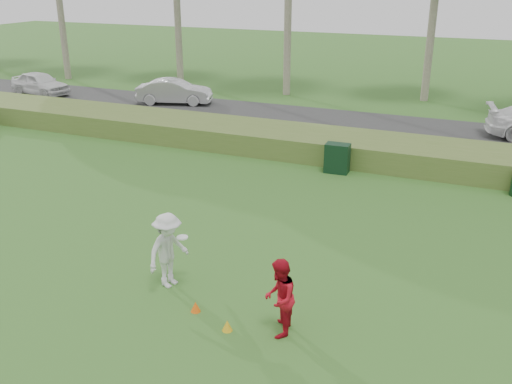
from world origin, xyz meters
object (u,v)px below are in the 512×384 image
at_px(cone_orange, 196,307).
at_px(cone_yellow, 227,325).
at_px(player_red, 280,298).
at_px(utility_cabinet, 337,158).
at_px(player_white, 168,250).
at_px(car_mid, 174,92).
at_px(car_left, 40,83).

height_order(cone_orange, cone_yellow, cone_yellow).
relative_size(player_red, utility_cabinet, 1.53).
bearing_deg(player_white, car_mid, 44.39).
relative_size(cone_orange, car_mid, 0.06).
distance_m(player_red, cone_yellow, 1.31).
bearing_deg(player_white, cone_orange, -110.60).
bearing_deg(car_left, car_mid, -73.41).
height_order(cone_orange, car_mid, car_mid).
distance_m(car_left, car_mid, 8.82).
distance_m(cone_orange, cone_yellow, 1.03).
bearing_deg(cone_yellow, car_mid, 123.28).
relative_size(player_white, car_mid, 0.45).
bearing_deg(player_red, car_mid, -156.28).
xyz_separation_m(utility_cabinet, car_left, (-20.30, 6.77, 0.18)).
xyz_separation_m(utility_cabinet, car_mid, (-11.53, 7.72, 0.19)).
bearing_deg(player_red, utility_cabinet, 176.60).
height_order(player_white, utility_cabinet, player_white).
distance_m(cone_orange, utility_cabinet, 10.37).
bearing_deg(cone_yellow, car_left, 140.04).
xyz_separation_m(car_left, car_mid, (8.77, 0.95, 0.01)).
height_order(cone_yellow, utility_cabinet, utility_cabinet).
relative_size(player_red, cone_orange, 6.99).
height_order(player_white, car_left, player_white).
distance_m(cone_yellow, car_mid, 22.08).
bearing_deg(car_mid, utility_cabinet, -141.55).
bearing_deg(car_mid, cone_yellow, -164.46).
height_order(player_white, cone_orange, player_white).
bearing_deg(car_left, player_red, -117.66).
bearing_deg(cone_orange, cone_yellow, -21.41).
bearing_deg(car_mid, cone_orange, -166.06).
bearing_deg(cone_orange, utility_cabinet, 87.92).
relative_size(cone_yellow, car_left, 0.06).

